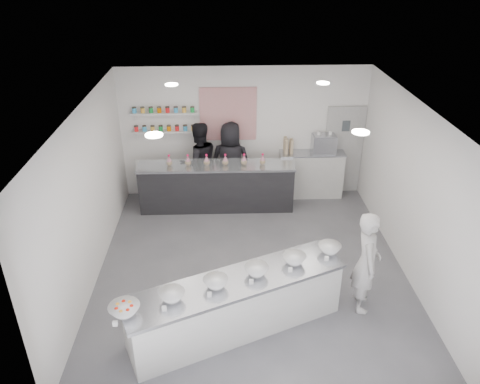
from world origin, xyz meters
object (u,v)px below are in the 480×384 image
Objects in this scene: prep_counter at (237,305)px; staff_left at (199,163)px; staff_right at (231,163)px; espresso_ledge at (311,174)px; woman_prep at (367,262)px; espresso_machine at (324,144)px; back_bar at (217,187)px.

prep_counter is 4.23m from staff_left.
staff_left is 1.00× the size of staff_right.
espresso_ledge is 3.89m from woman_prep.
staff_right is (-2.10, -0.18, -0.35)m from espresso_machine.
prep_counter is at bearing 79.58° from staff_left.
staff_right is (-1.86, -0.18, 0.40)m from espresso_ledge.
back_bar is at bearing 71.38° from prep_counter.
espresso_ledge reaches higher than back_bar.
staff_right is (0.32, 0.35, 0.42)m from back_bar.
back_bar is 2.31× the size of espresso_ledge.
espresso_machine is (2.11, 4.32, 0.83)m from prep_counter.
espresso_machine is at bearing 163.66° from staff_left.
espresso_ledge is at bearing 12.09° from woman_prep.
espresso_ledge is 0.78× the size of staff_left.
back_bar is at bearing 57.34° from staff_right.
woman_prep is at bearing 106.59° from staff_left.
espresso_ledge is at bearing 14.06° from back_bar.
woman_prep is (0.17, -3.87, 0.32)m from espresso_ledge.
prep_counter is 0.99× the size of back_bar.
back_bar is 0.67m from staff_left.
espresso_machine is (2.42, 0.53, 0.76)m from back_bar.
espresso_ledge is 0.78m from espresso_machine.
espresso_ledge reaches higher than prep_counter.
staff_right reaches higher than woman_prep.
back_bar reaches higher than prep_counter.
prep_counter is 4.71m from espresso_ledge.
espresso_machine is 0.28× the size of staff_right.
staff_right is (0.01, 4.14, 0.48)m from prep_counter.
espresso_machine reaches higher than espresso_ledge.
espresso_ledge is 0.85× the size of woman_prep.
prep_counter is 4.88m from espresso_machine.
woman_prep is at bearing -90.96° from espresso_machine.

